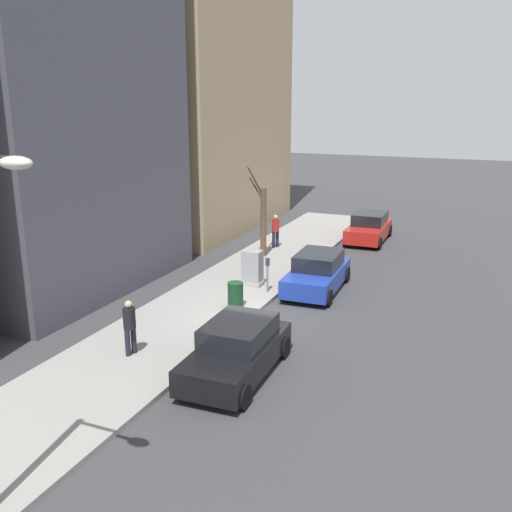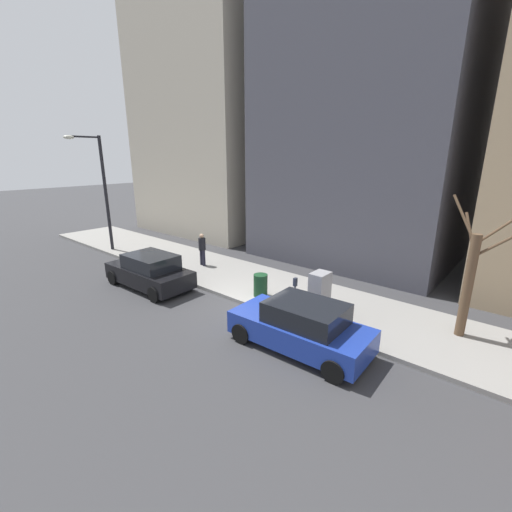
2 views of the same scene
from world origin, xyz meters
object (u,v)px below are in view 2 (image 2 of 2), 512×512
object	(u,v)px
trash_bin	(261,285)
office_tower_right	(224,45)
parking_meter	(295,292)
office_block_center	(375,103)
bare_tree	(469,280)
utility_box	(319,292)
pedestrian_midblock	(202,248)
parked_car_blue	(301,326)
parked_car_black	(150,271)
streetlamp	(100,184)

from	to	relation	value
trash_bin	office_tower_right	size ratio (longest dim) A/B	0.03
parking_meter	office_block_center	bearing A→B (deg)	10.79
bare_tree	trash_bin	bearing A→B (deg)	104.36
bare_tree	trash_bin	world-z (taller)	bare_tree
trash_bin	office_block_center	size ratio (longest dim) A/B	0.05
utility_box	pedestrian_midblock	world-z (taller)	pedestrian_midblock
parked_car_blue	parked_car_black	distance (m)	7.78
parked_car_black	utility_box	xyz separation A→B (m)	(2.55, -6.96, 0.11)
parking_meter	parked_car_blue	bearing A→B (deg)	-140.32
parked_car_black	office_block_center	bearing A→B (deg)	-22.75
bare_tree	pedestrian_midblock	xyz separation A→B (m)	(-0.61, 11.59, -0.90)
parking_meter	streetlamp	bearing A→B (deg)	90.72
utility_box	parked_car_blue	bearing A→B (deg)	-161.32
utility_box	bare_tree	distance (m)	4.67
streetlamp	trash_bin	xyz separation A→B (m)	(0.62, -11.37, -3.42)
parked_car_blue	bare_tree	distance (m)	5.30
parked_car_blue	parked_car_black	xyz separation A→B (m)	(-0.11, 7.78, 0.00)
parking_meter	bare_tree	world-z (taller)	bare_tree
bare_tree	trash_bin	xyz separation A→B (m)	(-1.74, 6.78, -1.39)
streetlamp	office_block_center	bearing A→B (deg)	-48.12
parked_car_black	pedestrian_midblock	xyz separation A→B (m)	(3.28, 0.31, 0.35)
office_block_center	office_tower_right	xyz separation A→B (m)	(0.20, 11.70, 4.93)
parked_car_black	office_block_center	size ratio (longest dim) A/B	0.26
streetlamp	bare_tree	distance (m)	18.42
utility_box	office_tower_right	size ratio (longest dim) A/B	0.05
utility_box	office_tower_right	bearing A→B (deg)	56.30
bare_tree	office_block_center	distance (m)	12.14
parked_car_blue	parked_car_black	bearing A→B (deg)	88.68
utility_box	bare_tree	size ratio (longest dim) A/B	0.33
trash_bin	office_block_center	distance (m)	12.32
bare_tree	parked_car_black	bearing A→B (deg)	109.02
office_block_center	office_tower_right	world-z (taller)	office_tower_right
utility_box	streetlamp	world-z (taller)	streetlamp
parking_meter	utility_box	xyz separation A→B (m)	(0.85, -0.50, -0.13)
streetlamp	pedestrian_midblock	size ratio (longest dim) A/B	3.92
bare_tree	trash_bin	size ratio (longest dim) A/B	4.80
office_block_center	pedestrian_midblock	bearing A→B (deg)	150.27
bare_tree	office_tower_right	size ratio (longest dim) A/B	0.16
utility_box	parking_meter	bearing A→B (deg)	149.66
parked_car_blue	trash_bin	size ratio (longest dim) A/B	4.74
trash_bin	office_tower_right	xyz separation A→B (m)	(9.82, 11.67, 12.64)
trash_bin	bare_tree	bearing A→B (deg)	-75.64
streetlamp	office_block_center	xyz separation A→B (m)	(10.23, -11.41, 4.29)
parking_meter	trash_bin	xyz separation A→B (m)	(0.45, 1.95, -0.38)
parked_car_blue	bare_tree	bearing A→B (deg)	-44.89
parked_car_blue	parking_meter	xyz separation A→B (m)	(1.60, 1.32, 0.24)
bare_tree	parking_meter	bearing A→B (deg)	114.38
parked_car_black	parking_meter	world-z (taller)	parked_car_black
utility_box	trash_bin	distance (m)	2.50
parked_car_blue	parking_meter	bearing A→B (deg)	37.58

